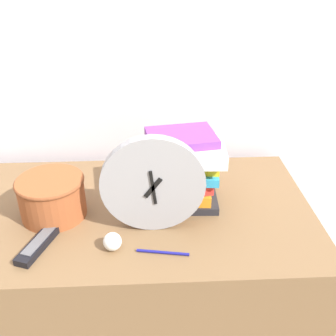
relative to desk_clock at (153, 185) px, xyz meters
The scene contains 8 objects.
wall_back 0.57m from the desk_clock, 99.96° to the left, with size 6.00×0.04×2.40m.
desk 0.55m from the desk_clock, 131.03° to the left, with size 1.18×0.65×0.77m.
desk_clock is the anchor object (origin of this frame).
book_stack 0.16m from the desk_clock, 53.92° to the left, with size 0.24×0.21×0.23m.
basket 0.33m from the desk_clock, 165.24° to the left, with size 0.20×0.20×0.13m.
tv_remote 0.35m from the desk_clock, 169.42° to the right, with size 0.11×0.20×0.02m.
crumpled_paper_ball 0.19m from the desk_clock, 141.91° to the right, with size 0.05×0.05×0.05m.
pen 0.19m from the desk_clock, 79.27° to the right, with size 0.14×0.03×0.01m.
Camera 1 is at (0.08, -0.70, 1.50)m, focal length 42.00 mm.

